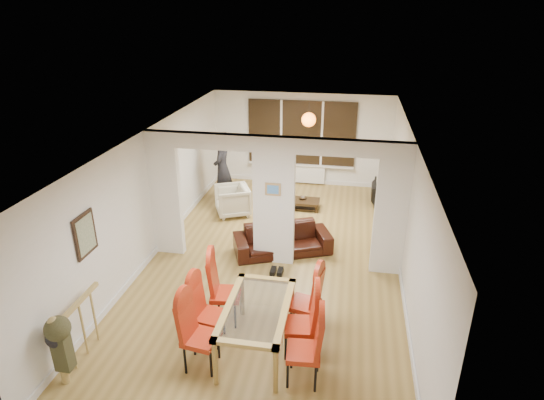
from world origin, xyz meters
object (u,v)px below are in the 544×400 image
(dining_chair_rb, at_px, (301,321))
(bottle, at_px, (292,196))
(dining_chair_la, at_px, (201,333))
(coffee_table, at_px, (299,204))
(sofa, at_px, (283,240))
(dining_table, at_px, (257,328))
(person, at_px, (222,168))
(television, at_px, (371,192))
(dining_chair_lb, at_px, (209,311))
(dining_chair_ra, at_px, (304,347))
(dining_chair_lc, at_px, (226,290))
(bowl, at_px, (303,198))
(armchair, at_px, (232,201))
(dining_chair_rc, at_px, (304,300))

(dining_chair_rb, distance_m, bottle, 5.16)
(dining_chair_la, relative_size, dining_chair_rb, 1.00)
(dining_chair_rb, bearing_deg, coffee_table, 90.13)
(sofa, bearing_deg, dining_table, -110.63)
(dining_table, bearing_deg, person, 110.90)
(sofa, bearing_deg, television, 36.41)
(dining_chair_lb, height_order, dining_chair_ra, dining_chair_ra)
(dining_chair_lb, bearing_deg, dining_chair_lc, 86.73)
(dining_chair_lb, xyz_separation_m, television, (2.55, 5.99, -0.27))
(dining_chair_ra, xyz_separation_m, person, (-2.76, 5.77, 0.38))
(person, bearing_deg, dining_chair_lc, 18.61)
(dining_chair_la, relative_size, dining_chair_lc, 0.97)
(dining_table, height_order, dining_chair_rb, dining_chair_rb)
(dining_chair_la, relative_size, dining_chair_ra, 1.01)
(sofa, relative_size, bowl, 10.07)
(sofa, xyz_separation_m, person, (-1.93, 2.32, 0.65))
(dining_table, height_order, armchair, dining_table)
(dining_chair_rc, xyz_separation_m, bowl, (-0.57, 4.72, -0.29))
(dining_chair_lc, bearing_deg, dining_chair_lb, -110.00)
(dining_chair_lc, bearing_deg, sofa, 69.51)
(dining_table, relative_size, dining_chair_lc, 1.41)
(dining_chair_lc, distance_m, person, 4.90)
(dining_chair_la, bearing_deg, person, 111.39)
(dining_chair_la, distance_m, dining_chair_lc, 1.07)
(dining_chair_rb, height_order, armchair, dining_chair_rb)
(dining_chair_lb, height_order, dining_chair_rb, dining_chair_rb)
(dining_chair_la, xyz_separation_m, television, (2.49, 6.52, -0.30))
(dining_chair_lb, bearing_deg, dining_table, 5.04)
(dining_chair_rc, distance_m, sofa, 2.48)
(dining_chair_la, xyz_separation_m, bottle, (0.52, 5.61, -0.19))
(dining_chair_rc, distance_m, bottle, 4.61)
(coffee_table, bearing_deg, bottle, -145.36)
(dining_chair_rc, bearing_deg, armchair, 132.32)
(armchair, height_order, bottle, armchair)
(person, bearing_deg, sofa, 41.94)
(dining_chair_lb, relative_size, coffee_table, 1.06)
(dining_chair_rb, xyz_separation_m, bottle, (-0.82, 5.09, -0.19))
(armchair, bearing_deg, dining_chair_lb, -14.71)
(dining_table, relative_size, dining_chair_lb, 1.52)
(dining_chair_la, relative_size, television, 1.22)
(sofa, bearing_deg, dining_chair_rc, -95.38)
(dining_table, height_order, dining_chair_rc, dining_chair_rc)
(bottle, bearing_deg, coffee_table, 34.64)
(coffee_table, distance_m, bottle, 0.33)
(dining_table, bearing_deg, armchair, 109.11)
(dining_table, xyz_separation_m, dining_chair_ra, (0.75, -0.48, 0.18))
(dining_chair_la, bearing_deg, armchair, 108.51)
(dining_table, xyz_separation_m, bottle, (-0.18, 5.13, -0.00))
(dining_table, bearing_deg, bowl, 89.37)
(television, distance_m, bowl, 1.88)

